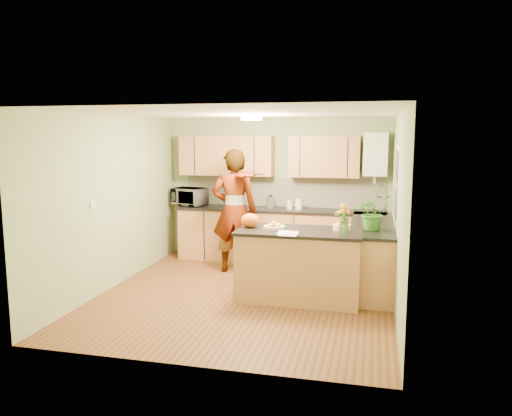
# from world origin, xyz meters

# --- Properties ---
(floor) EXTENTS (4.50, 4.50, 0.00)m
(floor) POSITION_xyz_m (0.00, 0.00, 0.00)
(floor) COLOR #573018
(floor) RESTS_ON ground
(ceiling) EXTENTS (4.00, 4.50, 0.02)m
(ceiling) POSITION_xyz_m (0.00, 0.00, 2.50)
(ceiling) COLOR white
(ceiling) RESTS_ON wall_back
(wall_back) EXTENTS (4.00, 0.02, 2.50)m
(wall_back) POSITION_xyz_m (0.00, 2.25, 1.25)
(wall_back) COLOR #95AD7B
(wall_back) RESTS_ON floor
(wall_front) EXTENTS (4.00, 0.02, 2.50)m
(wall_front) POSITION_xyz_m (0.00, -2.25, 1.25)
(wall_front) COLOR #95AD7B
(wall_front) RESTS_ON floor
(wall_left) EXTENTS (0.02, 4.50, 2.50)m
(wall_left) POSITION_xyz_m (-2.00, 0.00, 1.25)
(wall_left) COLOR #95AD7B
(wall_left) RESTS_ON floor
(wall_right) EXTENTS (0.02, 4.50, 2.50)m
(wall_right) POSITION_xyz_m (2.00, 0.00, 1.25)
(wall_right) COLOR #95AD7B
(wall_right) RESTS_ON floor
(back_counter) EXTENTS (3.64, 0.62, 0.94)m
(back_counter) POSITION_xyz_m (0.10, 1.95, 0.47)
(back_counter) COLOR #A66A42
(back_counter) RESTS_ON floor
(right_counter) EXTENTS (0.62, 2.24, 0.94)m
(right_counter) POSITION_xyz_m (1.70, 0.85, 0.47)
(right_counter) COLOR #A66A42
(right_counter) RESTS_ON floor
(splashback) EXTENTS (3.60, 0.02, 0.52)m
(splashback) POSITION_xyz_m (0.10, 2.23, 1.20)
(splashback) COLOR white
(splashback) RESTS_ON back_counter
(upper_cabinets) EXTENTS (3.20, 0.34, 0.70)m
(upper_cabinets) POSITION_xyz_m (-0.18, 2.08, 1.85)
(upper_cabinets) COLOR #A66A42
(upper_cabinets) RESTS_ON wall_back
(boiler) EXTENTS (0.40, 0.30, 0.86)m
(boiler) POSITION_xyz_m (1.70, 2.09, 1.90)
(boiler) COLOR white
(boiler) RESTS_ON wall_back
(window_right) EXTENTS (0.01, 1.30, 1.05)m
(window_right) POSITION_xyz_m (1.99, 0.60, 1.55)
(window_right) COLOR white
(window_right) RESTS_ON wall_right
(light_switch) EXTENTS (0.02, 0.09, 0.09)m
(light_switch) POSITION_xyz_m (-1.99, -0.60, 1.30)
(light_switch) COLOR white
(light_switch) RESTS_ON wall_left
(ceiling_lamp) EXTENTS (0.30, 0.30, 0.07)m
(ceiling_lamp) POSITION_xyz_m (0.00, 0.30, 2.46)
(ceiling_lamp) COLOR #FFEABF
(ceiling_lamp) RESTS_ON ceiling
(peninsula_island) EXTENTS (1.67, 0.85, 0.96)m
(peninsula_island) POSITION_xyz_m (0.74, -0.00, 0.48)
(peninsula_island) COLOR #A66A42
(peninsula_island) RESTS_ON floor
(fruit_dish) EXTENTS (0.29, 0.29, 0.10)m
(fruit_dish) POSITION_xyz_m (0.39, -0.00, 1.00)
(fruit_dish) COLOR #F4E2C3
(fruit_dish) RESTS_ON peninsula_island
(orange_bowl) EXTENTS (0.24, 0.24, 0.14)m
(orange_bowl) POSITION_xyz_m (1.29, 0.15, 1.02)
(orange_bowl) COLOR #F4E2C3
(orange_bowl) RESTS_ON peninsula_island
(flower_vase) EXTENTS (0.25, 0.25, 0.45)m
(flower_vase) POSITION_xyz_m (1.34, -0.18, 1.26)
(flower_vase) COLOR silver
(flower_vase) RESTS_ON peninsula_island
(orange_bag) EXTENTS (0.27, 0.24, 0.19)m
(orange_bag) POSITION_xyz_m (0.04, 0.05, 1.05)
(orange_bag) COLOR orange
(orange_bag) RESTS_ON peninsula_island
(papers) EXTENTS (0.23, 0.32, 0.01)m
(papers) POSITION_xyz_m (0.64, -0.30, 0.96)
(papers) COLOR white
(papers) RESTS_ON peninsula_island
(violinist) EXTENTS (0.80, 0.59, 2.01)m
(violinist) POSITION_xyz_m (-0.49, 1.13, 1.00)
(violinist) COLOR tan
(violinist) RESTS_ON floor
(violin) EXTENTS (0.69, 0.60, 0.17)m
(violin) POSITION_xyz_m (-0.29, 0.91, 1.61)
(violin) COLOR #4D1504
(violin) RESTS_ON violinist
(microwave) EXTENTS (0.66, 0.53, 0.32)m
(microwave) POSITION_xyz_m (-1.59, 1.97, 1.10)
(microwave) COLOR white
(microwave) RESTS_ON back_counter
(blue_box) EXTENTS (0.36, 0.32, 0.24)m
(blue_box) POSITION_xyz_m (-0.73, 1.93, 1.06)
(blue_box) COLOR navy
(blue_box) RESTS_ON back_counter
(kettle) EXTENTS (0.15, 0.15, 0.28)m
(kettle) POSITION_xyz_m (-0.07, 1.97, 1.06)
(kettle) COLOR #BDBCC2
(kettle) RESTS_ON back_counter
(jar_cream) EXTENTS (0.12, 0.12, 0.16)m
(jar_cream) POSITION_xyz_m (0.27, 1.96, 1.02)
(jar_cream) COLOR #F4E2C3
(jar_cream) RESTS_ON back_counter
(jar_white) EXTENTS (0.13, 0.13, 0.19)m
(jar_white) POSITION_xyz_m (0.44, 1.93, 1.03)
(jar_white) COLOR white
(jar_white) RESTS_ON back_counter
(potted_plant) EXTENTS (0.56, 0.53, 0.49)m
(potted_plant) POSITION_xyz_m (1.70, 0.31, 1.19)
(potted_plant) COLOR #397828
(potted_plant) RESTS_ON right_counter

